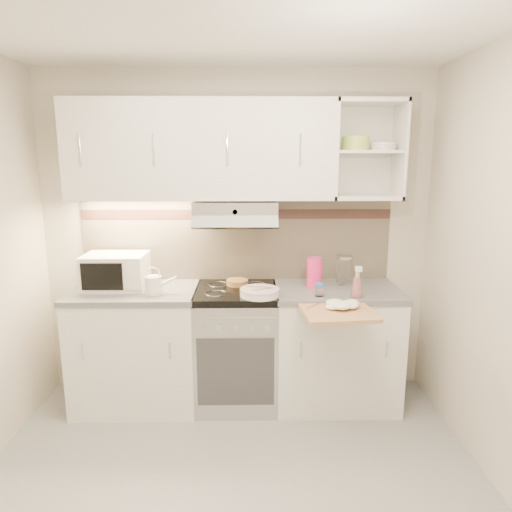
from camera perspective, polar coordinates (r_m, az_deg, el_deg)
The scene contains 17 objects.
ground at distance 2.82m, azimuth -2.97°, elevation -28.60°, with size 3.00×3.00×0.00m, color gray.
room_shell at distance 2.52m, azimuth -3.04°, elevation 7.21°, with size 3.04×2.84×2.52m.
base_cabinet_left at distance 3.63m, azimuth -14.58°, elevation -11.20°, with size 0.90×0.60×0.86m, color white.
worktop_left at distance 3.48m, azimuth -14.97°, elevation -4.37°, with size 0.92×0.62×0.04m, color slate.
base_cabinet_right at distance 3.60m, azimuth 9.84°, elevation -11.23°, with size 0.90×0.60×0.86m, color white.
worktop_right at distance 3.44m, azimuth 10.10°, elevation -4.33°, with size 0.92×0.62×0.04m, color slate.
electric_range at distance 3.53m, azimuth -2.44°, elevation -11.16°, with size 0.60×0.60×0.90m.
microwave at distance 3.53m, azimuth -17.14°, elevation -1.82°, with size 0.45×0.34×0.25m.
watering_can at distance 3.32m, azimuth -12.59°, elevation -3.45°, with size 0.23×0.12×0.20m.
plate_stack at distance 3.20m, azimuth 0.46°, elevation -4.56°, with size 0.28×0.28×0.06m.
bread_loaf at distance 3.48m, azimuth -2.35°, elevation -3.30°, with size 0.16×0.16×0.04m, color #B3814C.
pink_pitcher at distance 3.43m, azimuth 7.30°, elevation -2.03°, with size 0.12×0.11×0.22m.
glass_jar at distance 3.52m, azimuth 10.93°, elevation -1.75°, with size 0.12×0.12×0.22m.
spice_jar at distance 3.22m, azimuth 7.94°, elevation -4.19°, with size 0.06×0.06×0.09m.
spray_bottle at distance 3.23m, azimuth 12.52°, elevation -3.48°, with size 0.09×0.09×0.23m.
cutting_board at distance 3.01m, azimuth 10.16°, elevation -6.91°, with size 0.45×0.41×0.02m, color tan.
dish_towel at distance 3.02m, azimuth 10.72°, elevation -5.95°, with size 0.23×0.20×0.06m, color white, non-canonical shape.
Camera 1 is at (0.09, -2.14, 1.83)m, focal length 32.00 mm.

